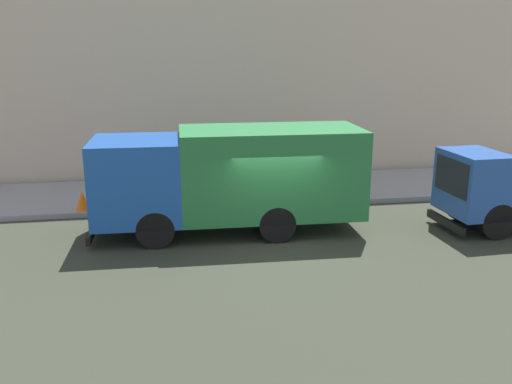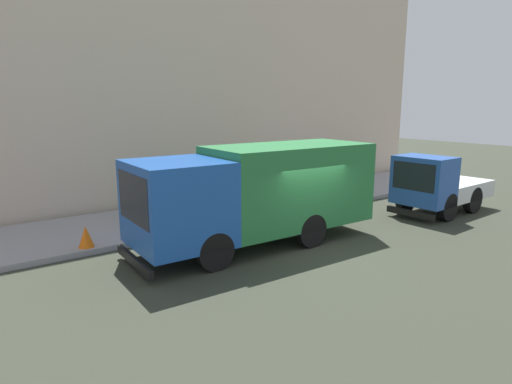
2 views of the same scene
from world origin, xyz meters
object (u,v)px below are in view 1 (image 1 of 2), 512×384
(small_flatbed_truck, at_px, (502,192))
(street_sign_post, at_px, (226,160))
(large_utility_truck, at_px, (230,175))
(pedestrian_walking, at_px, (153,167))
(traffic_cone_orange, at_px, (82,200))

(small_flatbed_truck, bearing_deg, street_sign_post, 64.68)
(large_utility_truck, distance_m, pedestrian_walking, 5.24)
(pedestrian_walking, bearing_deg, traffic_cone_orange, 51.53)
(large_utility_truck, height_order, street_sign_post, large_utility_truck)
(large_utility_truck, relative_size, traffic_cone_orange, 12.33)
(large_utility_truck, height_order, small_flatbed_truck, large_utility_truck)
(small_flatbed_truck, xyz_separation_m, traffic_cone_orange, (3.38, 12.78, -0.63))
(large_utility_truck, bearing_deg, traffic_cone_orange, 64.31)
(large_utility_truck, bearing_deg, pedestrian_walking, 28.37)
(large_utility_truck, height_order, pedestrian_walking, large_utility_truck)
(pedestrian_walking, distance_m, street_sign_post, 3.43)
(traffic_cone_orange, bearing_deg, pedestrian_walking, -44.76)
(small_flatbed_truck, distance_m, pedestrian_walking, 11.95)
(large_utility_truck, distance_m, street_sign_post, 2.36)
(large_utility_truck, xyz_separation_m, pedestrian_walking, (4.63, 2.37, -0.68))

